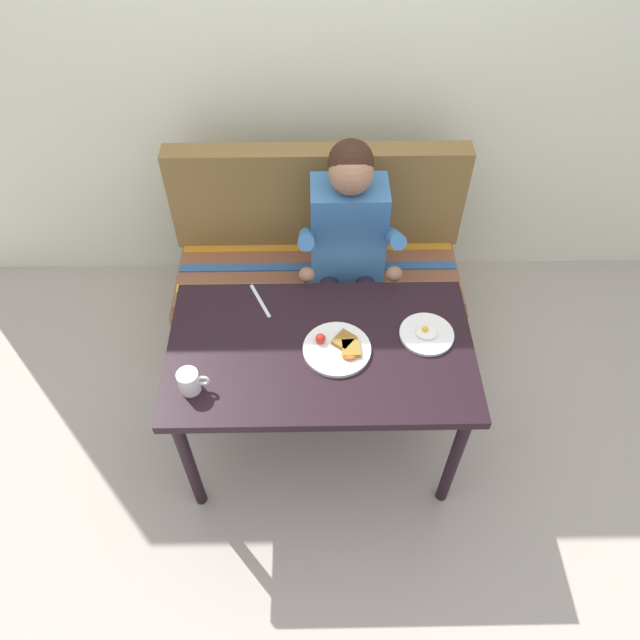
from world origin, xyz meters
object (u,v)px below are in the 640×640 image
at_px(plate_breakfast, 338,348).
at_px(plate_eggs, 427,334).
at_px(table, 321,360).
at_px(person, 349,243).
at_px(knife, 260,301).
at_px(couch, 318,279).
at_px(coffee_mug, 190,381).

bearing_deg(plate_breakfast, plate_eggs, 11.10).
xyz_separation_m(table, person, (0.14, 0.59, 0.09)).
distance_m(plate_breakfast, knife, 0.41).
bearing_deg(couch, table, -90.00).
distance_m(plate_eggs, knife, 0.70).
height_order(table, person, person).
bearing_deg(coffee_mug, knife, 61.80).
bearing_deg(plate_breakfast, table, 168.31).
height_order(table, plate_eggs, plate_eggs).
xyz_separation_m(couch, knife, (-0.25, -0.52, 0.40)).
bearing_deg(plate_eggs, plate_breakfast, -168.90).
bearing_deg(couch, plate_breakfast, -84.96).
bearing_deg(couch, plate_eggs, -59.33).
relative_size(couch, person, 1.19).
xyz_separation_m(couch, plate_breakfast, (0.07, -0.78, 0.41)).
distance_m(person, knife, 0.51).
relative_size(table, plate_eggs, 5.56).
distance_m(table, plate_breakfast, 0.12).
relative_size(table, coffee_mug, 10.17).
bearing_deg(couch, coffee_mug, -116.81).
bearing_deg(person, plate_eggs, -62.01).
bearing_deg(coffee_mug, person, 51.49).
bearing_deg(plate_breakfast, knife, 140.35).
bearing_deg(plate_eggs, couch, 120.67).
relative_size(coffee_mug, knife, 0.59).
distance_m(plate_breakfast, coffee_mug, 0.58).
bearing_deg(plate_eggs, knife, 163.89).
xyz_separation_m(person, plate_breakfast, (-0.07, -0.60, 0.00)).
height_order(person, plate_breakfast, person).
bearing_deg(plate_eggs, table, -172.57).
distance_m(coffee_mug, knife, 0.49).
bearing_deg(person, couch, 127.98).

